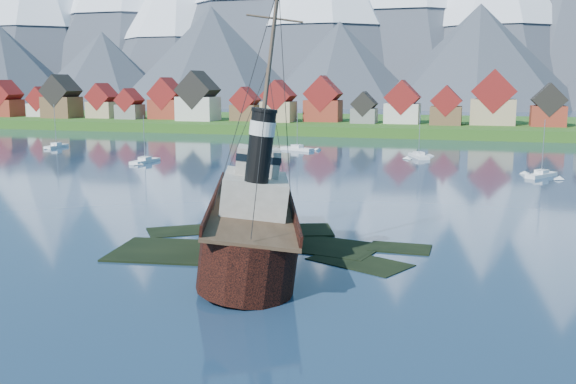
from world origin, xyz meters
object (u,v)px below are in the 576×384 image
(sailboat_a, at_px, (145,162))
(tugboat_wreck, at_px, (253,220))
(sailboat_c, at_px, (297,149))
(sailboat_e, at_px, (419,157))
(sailboat_b, at_px, (56,147))
(sailboat_d, at_px, (541,176))

(sailboat_a, bearing_deg, tugboat_wreck, -48.35)
(sailboat_a, xyz_separation_m, sailboat_c, (23.54, 31.84, 0.03))
(sailboat_c, bearing_deg, sailboat_e, -81.02)
(tugboat_wreck, bearing_deg, sailboat_b, 116.35)
(tugboat_wreck, relative_size, sailboat_b, 2.90)
(sailboat_d, bearing_deg, sailboat_b, -155.57)
(tugboat_wreck, bearing_deg, sailboat_c, 84.15)
(sailboat_b, distance_m, sailboat_d, 113.99)
(sailboat_b, height_order, sailboat_c, sailboat_b)
(sailboat_a, relative_size, sailboat_e, 0.97)
(tugboat_wreck, height_order, sailboat_c, tugboat_wreck)
(tugboat_wreck, distance_m, sailboat_d, 69.28)
(sailboat_a, relative_size, sailboat_b, 0.90)
(sailboat_e, bearing_deg, sailboat_c, 144.66)
(sailboat_a, relative_size, sailboat_c, 0.90)
(sailboat_a, distance_m, sailboat_b, 41.50)
(sailboat_a, bearing_deg, sailboat_c, 58.33)
(sailboat_a, xyz_separation_m, sailboat_b, (-36.14, 20.41, 0.04))
(sailboat_b, xyz_separation_m, sailboat_c, (59.67, 11.43, -0.01))
(tugboat_wreck, relative_size, sailboat_e, 3.14)
(tugboat_wreck, bearing_deg, sailboat_d, 44.00)
(sailboat_d, bearing_deg, sailboat_a, -144.82)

